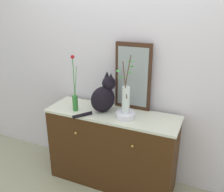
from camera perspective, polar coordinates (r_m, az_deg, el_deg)
ground_plane at (r=2.89m, az=0.00°, el=-18.80°), size 6.00×6.00×0.00m
wall_back at (r=2.55m, az=2.63°, el=8.49°), size 4.40×0.08×2.60m
sideboard at (r=2.65m, az=-0.00°, el=-11.98°), size 1.34×0.45×0.82m
mirror_leaning at (r=2.45m, az=4.86°, el=4.43°), size 0.37×0.03×0.67m
cat_sitting at (r=2.43m, az=-1.90°, el=-0.02°), size 0.34×0.43×0.40m
vase_slim_green at (r=2.48m, az=-8.58°, el=-0.44°), size 0.07×0.05×0.57m
bowl_porcelain at (r=2.35m, az=3.13°, el=-4.40°), size 0.19×0.19×0.05m
vase_glass_clear at (r=2.28m, az=3.21°, el=-0.41°), size 0.13×0.21×0.55m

